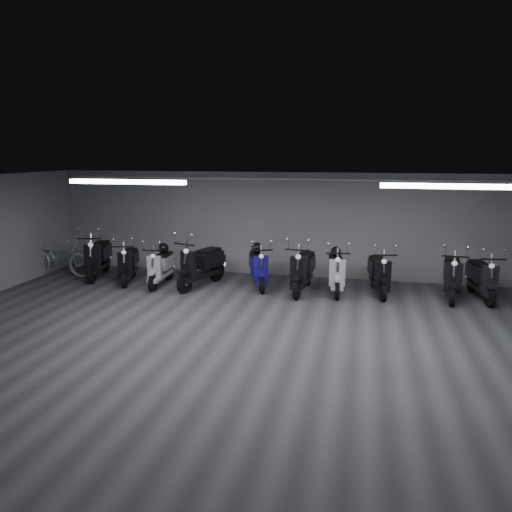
% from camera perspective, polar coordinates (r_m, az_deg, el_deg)
% --- Properties ---
extents(floor, '(14.00, 10.00, 0.01)m').
position_cam_1_polar(floor, '(8.50, 1.28, -10.69)').
color(floor, '#3B3B3E').
rests_on(floor, ground).
extents(ceiling, '(14.00, 10.00, 0.01)m').
position_cam_1_polar(ceiling, '(7.85, 1.38, 8.58)').
color(ceiling, gray).
rests_on(ceiling, ground).
extents(back_wall, '(14.00, 0.01, 2.80)m').
position_cam_1_polar(back_wall, '(12.92, 5.70, 3.64)').
color(back_wall, gray).
rests_on(back_wall, ground).
extents(front_wall, '(14.00, 0.01, 2.80)m').
position_cam_1_polar(front_wall, '(3.62, -15.47, -19.78)').
color(front_wall, gray).
rests_on(front_wall, ground).
extents(fluor_strip_left, '(2.40, 0.18, 0.08)m').
position_cam_1_polar(fluor_strip_left, '(9.81, -15.06, 8.49)').
color(fluor_strip_left, white).
rests_on(fluor_strip_left, ceiling).
extents(fluor_strip_right, '(2.40, 0.18, 0.08)m').
position_cam_1_polar(fluor_strip_right, '(8.83, 22.39, 7.65)').
color(fluor_strip_right, white).
rests_on(fluor_strip_right, ceiling).
extents(conduit, '(13.60, 0.05, 0.05)m').
position_cam_1_polar(conduit, '(12.72, 5.77, 9.03)').
color(conduit, white).
rests_on(conduit, back_wall).
extents(scooter_0, '(1.12, 2.06, 1.46)m').
position_cam_1_polar(scooter_0, '(13.54, -18.27, 0.58)').
color(scooter_0, black).
rests_on(scooter_0, floor).
extents(scooter_1, '(1.05, 1.83, 1.29)m').
position_cam_1_polar(scooter_1, '(12.84, -14.93, -0.19)').
color(scooter_1, black).
rests_on(scooter_1, floor).
extents(scooter_2, '(0.64, 1.71, 1.25)m').
position_cam_1_polar(scooter_2, '(12.34, -11.26, -0.60)').
color(scooter_2, '#BBBABF').
rests_on(scooter_2, floor).
extents(scooter_3, '(1.24, 2.08, 1.47)m').
position_cam_1_polar(scooter_3, '(12.02, -6.54, -0.24)').
color(scooter_3, black).
rests_on(scooter_3, floor).
extents(scooter_4, '(1.15, 1.85, 1.30)m').
position_cam_1_polar(scooter_4, '(11.93, 0.29, -0.67)').
color(scooter_4, navy).
rests_on(scooter_4, floor).
extents(scooter_5, '(0.79, 1.97, 1.43)m').
position_cam_1_polar(scooter_5, '(11.53, 5.58, -0.84)').
color(scooter_5, black).
rests_on(scooter_5, floor).
extents(scooter_6, '(0.81, 1.86, 1.34)m').
position_cam_1_polar(scooter_6, '(11.61, 9.48, -1.10)').
color(scooter_6, silver).
rests_on(scooter_6, floor).
extents(scooter_7, '(0.86, 1.85, 1.33)m').
position_cam_1_polar(scooter_7, '(11.69, 14.43, -1.27)').
color(scooter_7, black).
rests_on(scooter_7, floor).
extents(scooter_8, '(0.84, 1.91, 1.38)m').
position_cam_1_polar(scooter_8, '(11.85, 22.30, -1.49)').
color(scooter_8, black).
rests_on(scooter_8, floor).
extents(scooter_9, '(0.79, 1.83, 1.32)m').
position_cam_1_polar(scooter_9, '(12.08, 25.27, -1.65)').
color(scooter_9, black).
rests_on(scooter_9, floor).
extents(bicycle, '(2.07, 0.93, 1.30)m').
position_cam_1_polar(bicycle, '(14.12, -22.32, 0.40)').
color(bicycle, silver).
rests_on(bicycle, floor).
extents(helmet_0, '(0.27, 0.27, 0.27)m').
position_cam_1_polar(helmet_0, '(12.49, -10.93, 0.91)').
color(helmet_0, black).
rests_on(helmet_0, scooter_2).
extents(helmet_1, '(0.28, 0.28, 0.28)m').
position_cam_1_polar(helmet_1, '(12.11, 0.13, 0.96)').
color(helmet_1, black).
rests_on(helmet_1, scooter_4).
extents(helmet_2, '(0.25, 0.25, 0.25)m').
position_cam_1_polar(helmet_2, '(11.79, 9.45, 0.52)').
color(helmet_2, black).
rests_on(helmet_2, scooter_6).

